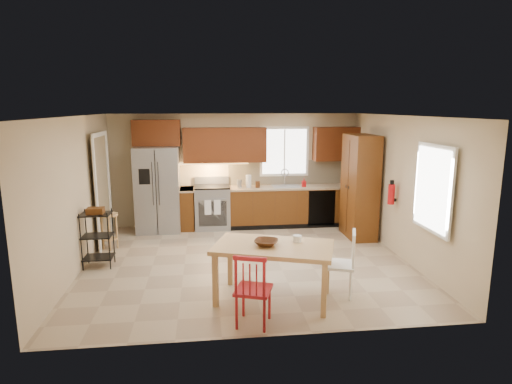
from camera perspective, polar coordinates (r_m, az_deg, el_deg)
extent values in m
plane|color=tan|center=(7.55, -1.21, -9.23)|extent=(5.50, 5.50, 0.00)
cube|color=silver|center=(7.07, -1.30, 10.11)|extent=(5.50, 5.00, 0.02)
cube|color=#CCB793|center=(9.66, -2.70, 2.99)|extent=(5.50, 0.02, 2.50)
cube|color=#CCB793|center=(4.79, 1.67, -5.66)|extent=(5.50, 0.02, 2.50)
cube|color=#CCB793|center=(7.46, -22.77, -0.38)|extent=(0.02, 5.00, 2.50)
cube|color=#CCB793|center=(7.95, 18.89, 0.57)|extent=(0.02, 5.00, 2.50)
cube|color=gray|center=(9.38, -12.93, 0.35)|extent=(0.92, 0.75, 1.82)
cube|color=gray|center=(9.47, -5.84, -2.09)|extent=(0.76, 0.63, 0.92)
cube|color=#592E10|center=(9.50, -9.16, -2.20)|extent=(0.30, 0.60, 0.90)
cube|color=#592E10|center=(9.69, 5.11, -1.83)|extent=(2.92, 0.60, 0.90)
cube|color=black|center=(9.55, 8.76, -2.12)|extent=(0.60, 0.02, 0.78)
cube|color=beige|center=(9.83, 4.84, 2.66)|extent=(2.92, 0.03, 0.55)
cube|color=#59260E|center=(9.43, -13.12, 7.70)|extent=(1.00, 0.35, 0.55)
cube|color=#59260E|center=(9.40, -4.18, 6.27)|extent=(1.80, 0.35, 0.75)
cube|color=#59260E|center=(9.84, 10.61, 6.33)|extent=(1.00, 0.35, 0.75)
cube|color=white|center=(9.73, 3.79, 5.41)|extent=(1.12, 0.04, 1.12)
cube|color=gray|center=(9.57, 4.04, 0.53)|extent=(0.62, 0.46, 0.16)
cube|color=#FFBF66|center=(9.41, -5.97, 3.82)|extent=(1.60, 0.30, 0.01)
imported|color=#B00C0F|center=(9.53, 6.41, 1.26)|extent=(0.09, 0.09, 0.19)
cylinder|color=white|center=(9.37, -1.00, 1.44)|extent=(0.12, 0.12, 0.28)
cylinder|color=gray|center=(9.36, -2.22, 1.11)|extent=(0.11, 0.11, 0.18)
cylinder|color=#4D2814|center=(9.37, 0.23, 1.01)|extent=(0.10, 0.10, 0.14)
cube|color=#592E10|center=(8.94, 13.67, 0.70)|extent=(0.50, 0.95, 2.10)
cylinder|color=#B00C0F|center=(8.06, 17.60, -0.29)|extent=(0.12, 0.12, 0.36)
cube|color=white|center=(6.88, 22.57, 0.41)|extent=(0.04, 1.02, 1.32)
cube|color=#8C7A59|center=(8.71, -19.88, 0.07)|extent=(0.04, 0.95, 2.10)
imported|color=#4D2814|center=(5.86, 1.37, -7.18)|extent=(0.41, 0.41, 0.08)
cylinder|color=white|center=(6.02, 5.50, -6.41)|extent=(0.15, 0.15, 0.14)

